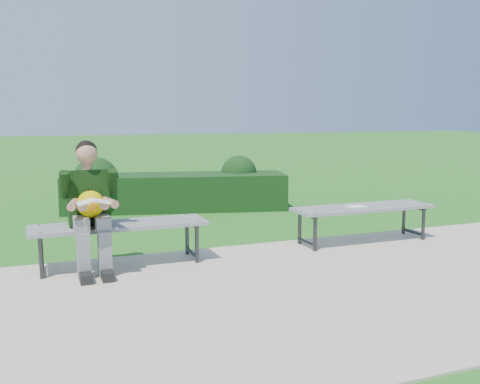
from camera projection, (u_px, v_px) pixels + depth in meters
ground at (240, 247)px, 6.50m from camera, size 80.00×80.00×0.00m
walkway at (310, 289)px, 4.88m from camera, size 30.00×3.50×0.02m
hedge at (172, 188)px, 9.03m from camera, size 3.80×1.76×0.93m
bench_left at (120, 228)px, 5.56m from camera, size 1.80×0.50×0.46m
bench_right at (363, 210)px, 6.62m from camera, size 1.80×0.50×0.46m
seated_boy at (90, 203)px, 5.32m from camera, size 0.56×0.76×1.31m
paper_sheet at (356, 206)px, 6.58m from camera, size 0.23×0.17×0.01m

